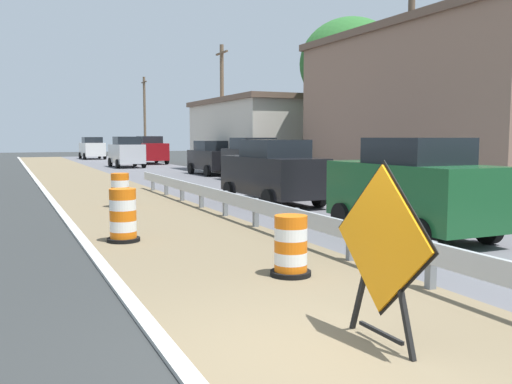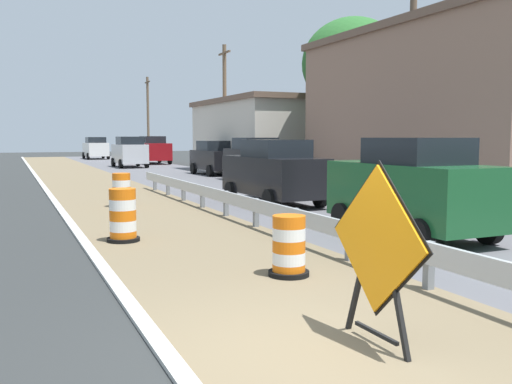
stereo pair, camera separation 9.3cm
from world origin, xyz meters
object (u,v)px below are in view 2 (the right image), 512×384
Objects in this scene: utility_pole_mid at (225,106)px; utility_pole_far at (148,117)px; warning_sign_diamond at (377,246)px; car_distant_b at (412,188)px; utility_pole_near at (412,78)px; car_trailing_far_lane at (96,148)px; traffic_barrel_nearest at (289,249)px; car_lead_near_lane at (273,172)px; car_distant_a at (153,150)px; traffic_barrel_close at (123,218)px; car_mid_far_lane at (215,158)px; traffic_barrel_mid at (122,192)px; car_lead_far_lane at (130,152)px; car_trailing_near_lane at (256,160)px.

utility_pole_far is at bearing 89.29° from utility_pole_mid.
warning_sign_diamond is 0.48× the size of car_distant_b.
utility_pole_near reaches higher than warning_sign_diamond.
warning_sign_diamond is 50.74m from utility_pole_far.
traffic_barrel_nearest is at bearing 173.99° from car_trailing_far_lane.
car_lead_near_lane is 6.15m from utility_pole_near.
car_distant_a reaches higher than traffic_barrel_nearest.
traffic_barrel_close is (-1.84, 4.02, 0.08)m from traffic_barrel_nearest.
car_mid_far_lane is (7.49, 25.87, -0.07)m from warning_sign_diamond.
utility_pole_mid reaches higher than traffic_barrel_mid.
traffic_barrel_close is at bearing 171.28° from car_trailing_far_lane.
car_trailing_far_lane is at bearing 97.28° from utility_pole_near.
utility_pole_far reaches higher than traffic_barrel_close.
car_distant_a is (2.93, -11.69, 0.04)m from car_trailing_far_lane.
car_lead_near_lane is 6.75m from car_distant_b.
traffic_barrel_close is 0.24× the size of car_lead_near_lane.
car_trailing_near_lane is at bearing -169.71° from car_lead_far_lane.
car_distant_a is 0.61× the size of utility_pole_mid.
car_mid_far_lane reaches higher than traffic_barrel_close.
traffic_barrel_close is 5.96m from traffic_barrel_mid.
utility_pole_mid reaches higher than car_distant_a.
car_lead_far_lane is at bearing -1.48° from car_lead_near_lane.
car_trailing_far_lane is at bearing 83.14° from traffic_barrel_mid.
utility_pole_far is (4.71, -2.40, 3.06)m from car_trailing_far_lane.
car_trailing_far_lane is (-3.04, 26.34, 0.10)m from car_mid_far_lane.
traffic_barrel_close is at bearing -79.84° from warning_sign_diamond.
car_distant_b is at bearing -5.29° from car_distant_a.
car_trailing_near_lane is 32.02m from car_trailing_far_lane.
utility_pole_mid reaches higher than car_lead_far_lane.
car_trailing_near_lane reaches higher than car_lead_near_lane.
car_trailing_far_lane is at bearing -174.50° from car_trailing_near_lane.
traffic_barrel_nearest is at bearing 116.23° from car_distant_b.
traffic_barrel_close is at bearing -34.10° from car_trailing_near_lane.
traffic_barrel_nearest is 4.57m from car_distant_b.
warning_sign_diamond is at bearing -79.24° from traffic_barrel_close.
car_trailing_near_lane is 1.03× the size of car_distant_b.
utility_pole_mid is 0.98× the size of utility_pole_far.
car_lead_far_lane reaches higher than traffic_barrel_close.
car_mid_far_lane is (3.05, 14.13, -0.07)m from car_lead_near_lane.
utility_pole_near is at bearing -38.91° from car_distant_b.
utility_pole_far reaches higher than car_distant_a.
utility_pole_far is at bearing 176.83° from car_trailing_near_lane.
car_mid_far_lane is 24.20m from utility_pole_far.
utility_pole_far is (0.27, 21.82, 0.08)m from utility_pole_mid.
traffic_barrel_nearest is at bearing -137.50° from utility_pole_near.
traffic_barrel_nearest is (0.51, 2.98, -0.62)m from warning_sign_diamond.
traffic_barrel_nearest is at bearing -19.10° from car_mid_far_lane.
utility_pole_mid reaches higher than car_lead_near_lane.
utility_pole_mid is at bearing -90.71° from utility_pole_far.
car_lead_near_lane is at bearing -105.32° from utility_pole_mid.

